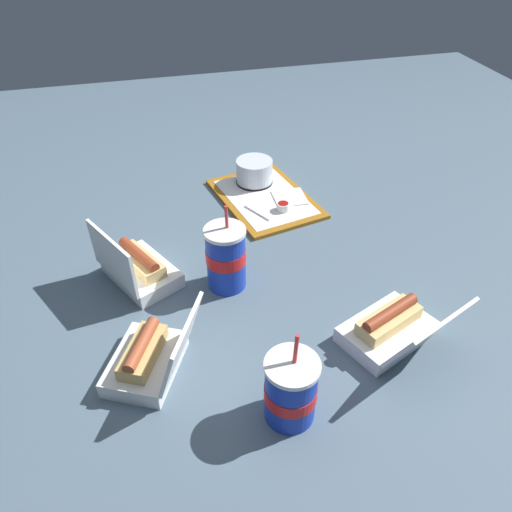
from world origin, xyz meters
name	(u,v)px	position (x,y,z in m)	size (l,w,h in m)	color
ground_plane	(263,270)	(0.00, 0.00, 0.00)	(3.20, 3.20, 0.00)	#4C6070
food_tray	(265,198)	(0.34, -0.10, 0.01)	(0.42, 0.33, 0.01)	#A56619
cake_container	(254,172)	(0.44, -0.09, 0.05)	(0.12, 0.12, 0.08)	black
ketchup_cup	(283,206)	(0.25, -0.13, 0.03)	(0.04, 0.04, 0.02)	white
napkin_stack	(290,197)	(0.31, -0.17, 0.02)	(0.10, 0.10, 0.00)	white
plastic_fork	(258,212)	(0.25, -0.05, 0.02)	(0.11, 0.01, 0.01)	white
clamshell_hotdog_center	(392,328)	(-0.31, -0.21, 0.04)	(0.26, 0.26, 0.16)	white
clamshell_hotdog_right	(138,268)	(0.04, 0.32, 0.04)	(0.24, 0.22, 0.17)	white
clamshell_hotdog_left	(149,358)	(-0.26, 0.32, 0.04)	(0.24, 0.24, 0.17)	white
soda_cup_corner	(226,257)	(-0.03, 0.10, 0.09)	(0.10, 0.10, 0.23)	#1938B7
soda_cup_center	(291,390)	(-0.44, 0.07, 0.07)	(0.10, 0.10, 0.21)	#1938B7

